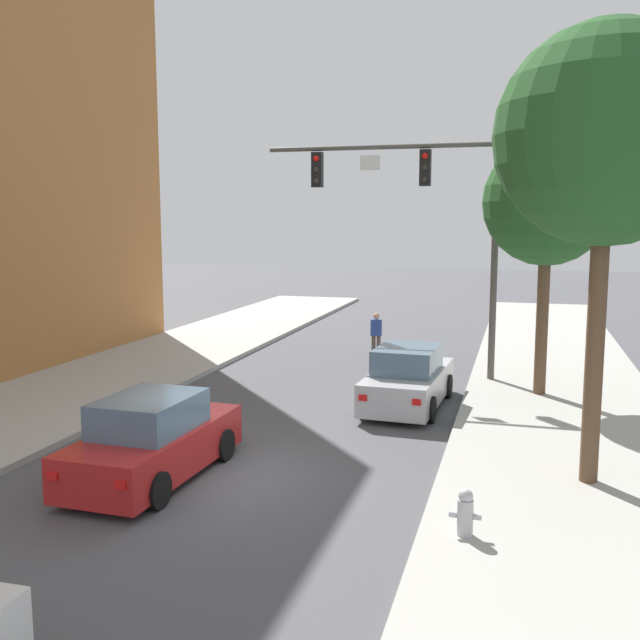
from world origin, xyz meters
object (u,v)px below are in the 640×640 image
(street_tree_second, at_px, (547,203))
(fire_hydrant, at_px, (465,512))
(traffic_signal_mast, at_px, (427,201))
(car_following_red, at_px, (153,441))
(pedestrian_crossing_road, at_px, (376,334))
(street_tree_nearest, at_px, (606,137))
(car_lead_silver, at_px, (408,380))

(street_tree_second, bearing_deg, fire_hydrant, -97.43)
(traffic_signal_mast, distance_m, car_following_red, 11.50)
(pedestrian_crossing_road, bearing_deg, street_tree_nearest, -61.00)
(traffic_signal_mast, relative_size, car_lead_silver, 1.74)
(car_lead_silver, distance_m, street_tree_second, 5.89)
(pedestrian_crossing_road, relative_size, fire_hydrant, 2.28)
(car_lead_silver, distance_m, car_following_red, 7.53)
(traffic_signal_mast, height_order, car_lead_silver, traffic_signal_mast)
(fire_hydrant, bearing_deg, street_tree_second, 82.57)
(traffic_signal_mast, distance_m, street_tree_nearest, 9.19)
(pedestrian_crossing_road, bearing_deg, street_tree_second, -38.44)
(street_tree_nearest, bearing_deg, street_tree_second, 96.13)
(traffic_signal_mast, relative_size, pedestrian_crossing_road, 4.57)
(fire_hydrant, relative_size, street_tree_second, 0.11)
(car_following_red, bearing_deg, fire_hydrant, -12.56)
(pedestrian_crossing_road, height_order, fire_hydrant, pedestrian_crossing_road)
(pedestrian_crossing_road, bearing_deg, fire_hydrant, -73.55)
(car_following_red, height_order, fire_hydrant, car_following_red)
(fire_hydrant, distance_m, street_tree_nearest, 6.71)
(traffic_signal_mast, xyz_separation_m, car_lead_silver, (0.01, -3.33, -4.64))
(traffic_signal_mast, bearing_deg, car_following_red, -111.07)
(pedestrian_crossing_road, xyz_separation_m, street_tree_second, (5.34, -4.24, 4.34))
(car_lead_silver, relative_size, fire_hydrant, 6.00)
(street_tree_nearest, bearing_deg, traffic_signal_mast, 116.22)
(traffic_signal_mast, relative_size, car_following_red, 1.74)
(car_following_red, bearing_deg, street_tree_second, 49.44)
(street_tree_second, bearing_deg, pedestrian_crossing_road, 141.56)
(traffic_signal_mast, xyz_separation_m, car_following_red, (-3.78, -9.82, -4.64))
(car_following_red, distance_m, pedestrian_crossing_road, 12.67)
(traffic_signal_mast, distance_m, fire_hydrant, 12.31)
(pedestrian_crossing_road, xyz_separation_m, fire_hydrant, (4.09, -13.85, -0.41))
(car_lead_silver, distance_m, pedestrian_crossing_road, 6.39)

